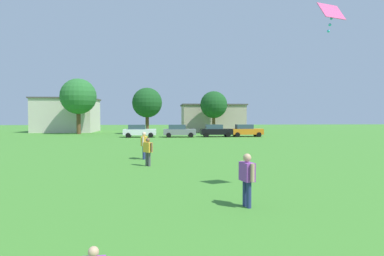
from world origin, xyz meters
The scene contains 14 objects.
ground_plane centered at (0.00, 30.00, 0.00)m, with size 160.00×160.00×0.00m, color #42842D.
adult_bystander centered at (3.47, 9.78, 0.99)m, with size 0.43×0.77×1.66m.
bystander_near_trees centered at (-0.01, 18.70, 0.95)m, with size 0.56×0.59×1.59m.
bystander_midfield centered at (-0.40, 21.75, 1.06)m, with size 0.40×0.85×1.79m.
kite centered at (6.75, 11.07, 6.40)m, with size 1.05×0.73×1.04m.
parked_car_white_0 centered at (-2.42, 44.89, 0.86)m, with size 4.30×2.02×1.68m.
parked_car_gray_1 centered at (2.85, 44.79, 0.86)m, with size 4.30×2.02×1.68m.
parked_car_black_2 centered at (7.88, 45.08, 0.86)m, with size 4.30×2.02×1.68m.
parked_car_orange_3 centered at (12.08, 45.10, 0.86)m, with size 4.30×2.02×1.68m.
tree_far_left centered at (-12.55, 54.08, 5.88)m, with size 5.59×5.59×8.72m.
tree_center centered at (-1.76, 52.73, 4.89)m, with size 4.65×4.65×7.24m.
tree_far_right centered at (9.00, 54.69, 4.66)m, with size 4.43×4.43×6.91m.
house_left centered at (9.74, 61.91, 2.49)m, with size 11.40×9.10×4.96m.
house_right centered at (-16.50, 61.91, 3.02)m, with size 10.43×9.35×6.02m.
Camera 1 is at (0.93, -0.44, 2.82)m, focal length 31.68 mm.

